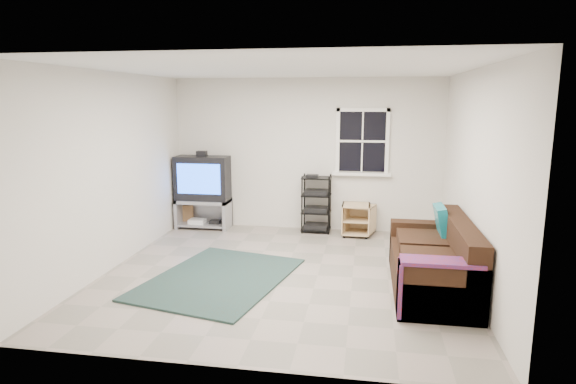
% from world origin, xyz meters
% --- Properties ---
extents(room, '(4.60, 4.62, 4.60)m').
position_xyz_m(room, '(0.95, 2.27, 1.48)').
color(room, gray).
rests_on(room, ground).
extents(tv_unit, '(0.93, 0.46, 1.37)m').
position_xyz_m(tv_unit, '(-1.79, 2.04, 0.75)').
color(tv_unit, '#95959C').
rests_on(tv_unit, ground).
extents(av_rack, '(0.49, 0.36, 0.98)m').
position_xyz_m(av_rack, '(0.20, 2.10, 0.43)').
color(av_rack, black).
rests_on(av_rack, ground).
extents(side_table_left, '(0.45, 0.45, 0.53)m').
position_xyz_m(side_table_left, '(0.88, 2.00, 0.28)').
color(side_table_left, '#D7B484').
rests_on(side_table_left, ground).
extents(side_table_right, '(0.54, 0.54, 0.52)m').
position_xyz_m(side_table_right, '(0.96, 2.08, 0.29)').
color(side_table_right, '#D7B484').
rests_on(side_table_right, ground).
extents(sofa, '(0.88, 1.99, 0.91)m').
position_xyz_m(sofa, '(1.87, -0.21, 0.32)').
color(sofa, black).
rests_on(sofa, ground).
extents(shag_rug, '(1.96, 2.39, 0.02)m').
position_xyz_m(shag_rug, '(-0.76, -0.34, 0.01)').
color(shag_rug, '#301D15').
rests_on(shag_rug, ground).
extents(paper_bag, '(0.30, 0.24, 0.38)m').
position_xyz_m(paper_bag, '(-2.17, 2.17, 0.19)').
color(paper_bag, olive).
rests_on(paper_bag, ground).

